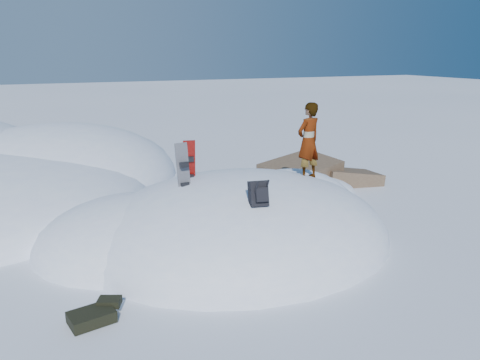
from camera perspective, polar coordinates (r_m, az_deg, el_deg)
name	(u,v)px	position (r m, az deg, el deg)	size (l,w,h in m)	color
ground	(240,239)	(10.74, -0.05, -7.26)	(120.00, 120.00, 0.00)	white
snow_mound	(229,237)	(10.88, -1.39, -6.95)	(8.00, 6.00, 3.00)	white
rock_outcrop	(309,187)	(14.91, 8.46, -0.84)	(4.68, 4.41, 1.68)	brown
snowboard_red	(190,170)	(10.58, -6.17, 1.22)	(0.30, 0.27, 1.42)	red
snowboard_dark	(184,177)	(9.96, -6.85, 0.35)	(0.30, 0.28, 1.47)	black
backpack	(259,194)	(8.91, 2.31, -1.66)	(0.40, 0.47, 0.58)	black
gear_pile	(95,314)	(8.03, -17.31, -15.38)	(0.91, 0.70, 0.24)	black
person	(308,141)	(11.17, 8.34, 4.71)	(0.67, 0.44, 1.83)	slate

